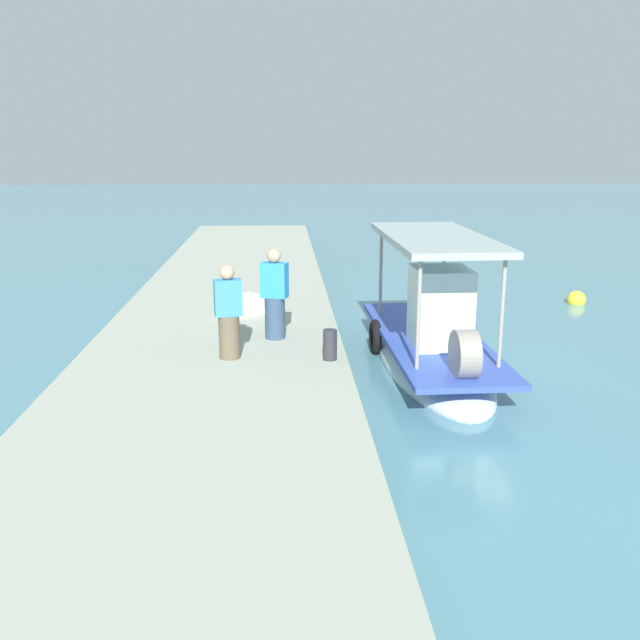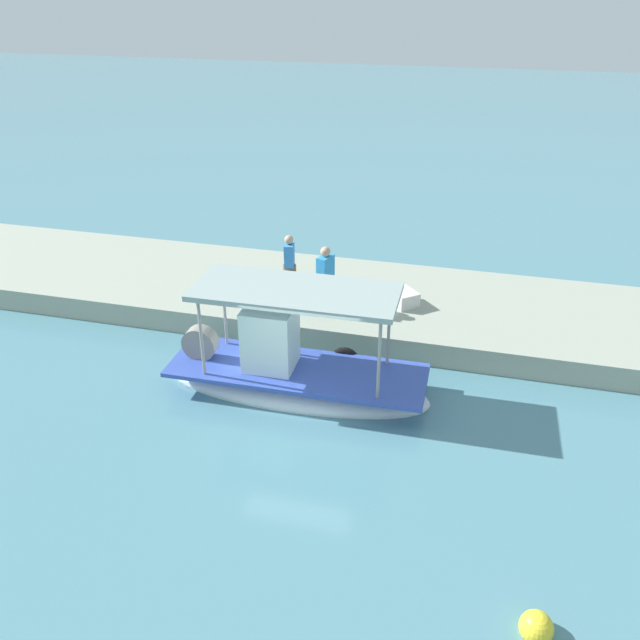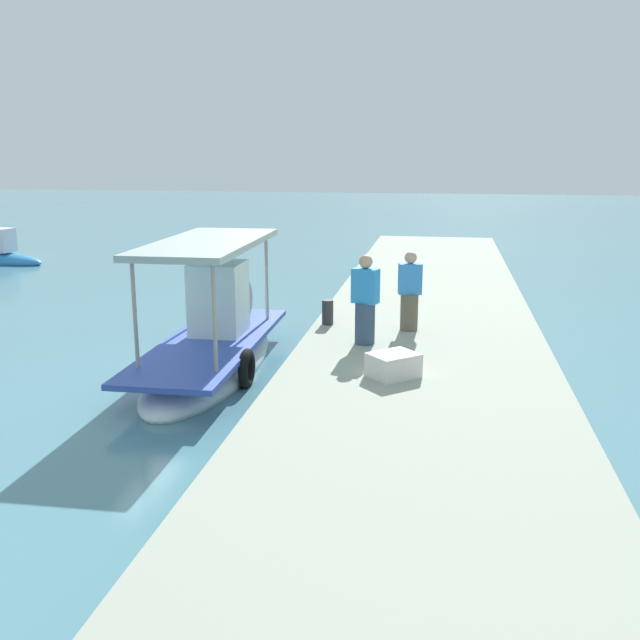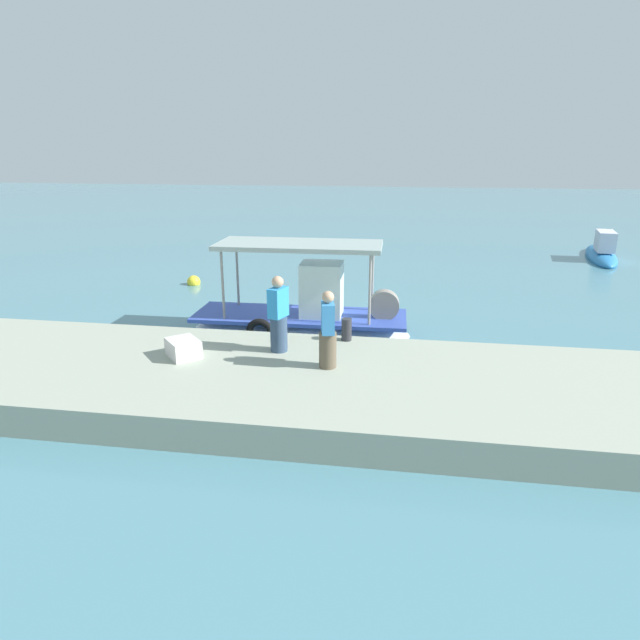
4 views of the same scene
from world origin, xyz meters
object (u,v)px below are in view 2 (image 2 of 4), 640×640
mooring_bollard (263,308)px  marker_buoy (536,628)px  main_fishing_boat (293,373)px  fisherman_near_bollard (290,266)px  fisherman_by_crate (325,281)px  cargo_crate (403,298)px

mooring_bollard → marker_buoy: 9.77m
main_fishing_boat → fisherman_near_bollard: 4.07m
fisherman_by_crate → cargo_crate: 2.15m
mooring_bollard → cargo_crate: bearing=-154.3°
main_fishing_boat → marker_buoy: 7.28m
fisherman_by_crate → marker_buoy: size_ratio=3.43×
cargo_crate → mooring_bollard: bearing=25.7°
main_fishing_boat → cargo_crate: size_ratio=8.19×
mooring_bollard → main_fishing_boat: bearing=124.2°
fisherman_near_bollard → cargo_crate: fisherman_near_bollard is taller
main_fishing_boat → fisherman_near_bollard: main_fishing_boat is taller
marker_buoy → cargo_crate: bearing=-69.8°
main_fishing_boat → fisherman_near_bollard: (1.21, -3.78, 0.92)m
mooring_bollard → marker_buoy: size_ratio=1.06×
main_fishing_boat → cargo_crate: (-1.95, -3.69, 0.38)m
mooring_bollard → cargo_crate: mooring_bollard is taller
fisherman_by_crate → marker_buoy: bearing=122.7°
cargo_crate → marker_buoy: size_ratio=1.49×
fisherman_by_crate → cargo_crate: (-1.96, -0.68, -0.58)m
fisherman_near_bollard → marker_buoy: (-6.40, 8.88, -1.27)m
fisherman_near_bollard → fisherman_by_crate: (-1.20, 0.77, 0.04)m
cargo_crate → marker_buoy: (-3.24, 8.78, -0.73)m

